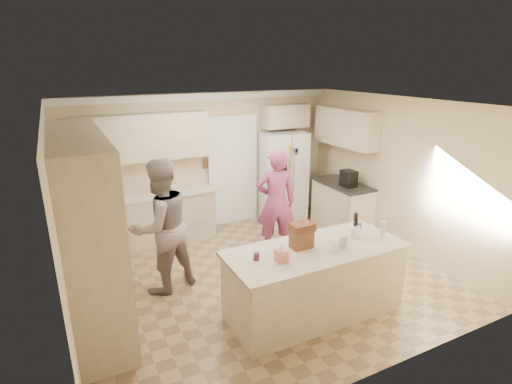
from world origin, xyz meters
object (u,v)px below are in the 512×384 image
coffee_maker (349,178)px  dollhouse_body (301,239)px  utensil_crock (355,232)px  teen_boy (161,227)px  island_base (314,282)px  tissue_box (282,255)px  teen_girl (276,202)px  refrigerator (282,176)px

coffee_maker → dollhouse_body: (-2.20, -1.80, -0.03)m
utensil_crock → teen_boy: teen_boy is taller
coffee_maker → island_base: coffee_maker is taller
dollhouse_body → teen_boy: 1.96m
island_base → utensil_crock: (0.65, 0.05, 0.56)m
teen_boy → dollhouse_body: bearing=117.5°
tissue_box → teen_boy: teen_boy is taller
tissue_box → teen_girl: size_ratio=0.08×
dollhouse_body → teen_girl: 1.74m
refrigerator → utensil_crock: size_ratio=12.00×
refrigerator → teen_girl: 1.68m
island_base → teen_girl: teen_girl is taller
island_base → utensil_crock: bearing=4.4°
tissue_box → dollhouse_body: size_ratio=0.54×
utensil_crock → tissue_box: 1.21m
refrigerator → teen_girl: (-0.93, -1.39, 0.01)m
utensil_crock → teen_boy: size_ratio=0.08×
coffee_maker → island_base: bearing=-137.2°
coffee_maker → utensil_crock: bearing=-127.1°
coffee_maker → teen_boy: size_ratio=0.16×
refrigerator → dollhouse_body: 3.38m
utensil_crock → teen_boy: bearing=147.5°
teen_girl → dollhouse_body: bearing=89.8°
refrigerator → teen_boy: teen_boy is taller
island_base → dollhouse_body: size_ratio=8.46×
island_base → teen_girl: bearing=76.6°
refrigerator → dollhouse_body: size_ratio=6.92×
tissue_box → island_base: bearing=10.3°
tissue_box → dollhouse_body: 0.45m
refrigerator → utensil_crock: bearing=-96.2°
coffee_maker → tissue_box: coffee_maker is taller
refrigerator → utensil_crock: refrigerator is taller
teen_boy → tissue_box: bearing=104.4°
refrigerator → island_base: bearing=-106.7°
utensil_crock → teen_girl: size_ratio=0.08×
coffee_maker → island_base: (-2.05, -1.90, -0.63)m
utensil_crock → teen_girl: bearing=97.9°
island_base → utensil_crock: 0.86m
tissue_box → teen_girl: (0.97, 1.84, -0.09)m
tissue_box → teen_girl: bearing=62.3°
utensil_crock → teen_boy: 2.63m
refrigerator → coffee_maker: size_ratio=6.00×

